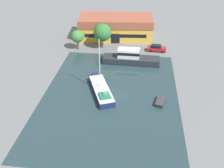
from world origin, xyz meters
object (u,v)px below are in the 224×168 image
Objects in this scene: motor_cruiser at (130,58)px; small_dinghy at (160,102)px; quay_tree_near_building at (102,32)px; sailboat_moored at (101,90)px; warehouse_building at (116,27)px; quay_tree_by_water at (77,37)px; parked_car at (156,48)px.

motor_cruiser is 16.71m from small_dinghy.
sailboat_moored is at bearing -82.14° from quay_tree_near_building.
warehouse_building reaches higher than small_dinghy.
quay_tree_by_water reaches higher than parked_car.
quay_tree_by_water reaches higher than motor_cruiser.
motor_cruiser is (4.94, 13.27, 0.59)m from sailboat_moored.
quay_tree_by_water is 20.70m from parked_car.
quay_tree_near_building is at bearing 46.85° from motor_cruiser.
small_dinghy is at bearing -32.85° from sailboat_moored.
quay_tree_by_water is at bearing -137.71° from warehouse_building.
quay_tree_near_building reaches higher than motor_cruiser.
sailboat_moored is at bearing -94.64° from warehouse_building.
parked_car is at bearing -40.82° from motor_cruiser.
small_dinghy is at bearing -45.96° from quay_tree_by_water.
small_dinghy is at bearing -156.58° from motor_cruiser.
warehouse_building is 16.59m from motor_cruiser.
sailboat_moored is at bearing 160.20° from motor_cruiser.
small_dinghy is (14.27, -22.86, -4.00)m from quay_tree_near_building.
parked_car is at bearing 103.48° from small_dinghy.
warehouse_building is at bearing 72.51° from quay_tree_near_building.
motor_cruiser is (5.23, -15.64, -1.79)m from warehouse_building.
motor_cruiser is (14.14, -5.92, -2.30)m from quay_tree_by_water.
quay_tree_by_water is (-8.90, -9.72, 0.51)m from warehouse_building.
parked_car is 1.43× the size of small_dinghy.
motor_cruiser is at bearing 47.23° from sailboat_moored.
quay_tree_by_water is 0.45× the size of sailboat_moored.
quay_tree_near_building reaches higher than parked_car.
sailboat_moored is (2.87, -20.75, -3.70)m from quay_tree_near_building.
quay_tree_by_water is 15.50m from motor_cruiser.
small_dinghy is at bearing -58.02° from quay_tree_near_building.
quay_tree_by_water is 21.48m from sailboat_moored.
sailboat_moored reaches higher than quay_tree_near_building.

